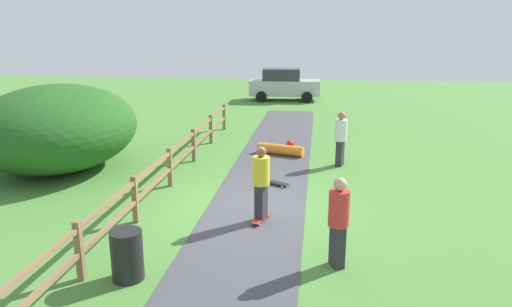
% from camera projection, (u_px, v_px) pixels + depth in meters
% --- Properties ---
extents(ground_plane, '(60.00, 60.00, 0.00)m').
position_uv_depth(ground_plane, '(257.00, 207.00, 11.72)').
color(ground_plane, '#4C8438').
extents(asphalt_path, '(2.40, 28.00, 0.02)m').
position_uv_depth(asphalt_path, '(257.00, 207.00, 11.72)').
color(asphalt_path, '#47474C').
rests_on(asphalt_path, ground_plane).
extents(wooden_fence, '(0.12, 18.12, 1.10)m').
position_uv_depth(wooden_fence, '(154.00, 177.00, 11.88)').
color(wooden_fence, olive).
rests_on(wooden_fence, ground_plane).
extents(bush_large, '(4.63, 5.56, 2.63)m').
position_uv_depth(bush_large, '(58.00, 127.00, 14.60)').
color(bush_large, '#23561E').
rests_on(bush_large, ground_plane).
extents(trash_bin, '(0.56, 0.56, 0.90)m').
position_uv_depth(trash_bin, '(127.00, 255.00, 8.27)').
color(trash_bin, black).
rests_on(trash_bin, ground_plane).
extents(skater_riding, '(0.47, 0.82, 1.74)m').
position_uv_depth(skater_riding, '(261.00, 180.00, 10.60)').
color(skater_riding, '#B23326').
rests_on(skater_riding, asphalt_path).
extents(skater_fallen, '(1.67, 1.44, 0.36)m').
position_uv_depth(skater_fallen, '(281.00, 149.00, 16.49)').
color(skater_fallen, orange).
rests_on(skater_fallen, asphalt_path).
extents(skateboard_loose, '(0.80, 0.56, 0.08)m').
position_uv_depth(skateboard_loose, '(275.00, 183.00, 13.29)').
color(skateboard_loose, black).
rests_on(skateboard_loose, asphalt_path).
extents(bystander_white, '(0.48, 0.48, 1.74)m').
position_uv_depth(bystander_white, '(341.00, 136.00, 15.00)').
color(bystander_white, '#2D2D33').
rests_on(bystander_white, ground_plane).
extents(bystander_red, '(0.49, 0.49, 1.72)m').
position_uv_depth(bystander_red, '(339.00, 218.00, 8.59)').
color(bystander_red, '#2D2D33').
rests_on(bystander_red, ground_plane).
extents(parked_car_silver, '(4.27, 2.15, 1.92)m').
position_uv_depth(parked_car_silver, '(284.00, 84.00, 28.73)').
color(parked_car_silver, '#B7B7BC').
rests_on(parked_car_silver, ground_plane).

